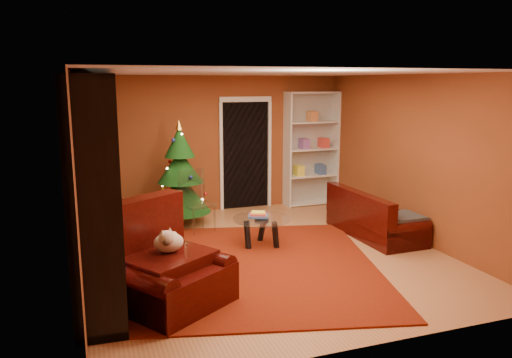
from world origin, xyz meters
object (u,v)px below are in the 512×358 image
object	(u,v)px
media_unit	(98,181)
gift_box_teal	(132,215)
gift_box_red	(156,213)
christmas_tree	(180,174)
acrylic_chair	(198,205)
rug	(259,266)
gift_box_green	(169,218)
armchair	(169,264)
coffee_table	(262,232)
dog	(169,242)
white_bookshelf	(311,149)
sofa	(375,213)

from	to	relation	value
media_unit	gift_box_teal	xyz separation A→B (m)	(0.60, 2.49, -1.11)
gift_box_red	christmas_tree	bearing A→B (deg)	-54.05
acrylic_chair	rug	bearing A→B (deg)	-93.95
gift_box_green	armchair	bearing A→B (deg)	-99.46
media_unit	coffee_table	bearing A→B (deg)	16.04
christmas_tree	armchair	world-z (taller)	christmas_tree
dog	coffee_table	distance (m)	2.27
white_bookshelf	gift_box_green	bearing A→B (deg)	-170.47
media_unit	gift_box_teal	distance (m)	2.79
rug	media_unit	size ratio (longest dim) A/B	1.10
white_bookshelf	rug	bearing A→B (deg)	-127.10
rug	christmas_tree	bearing A→B (deg)	103.82
christmas_tree	coffee_table	xyz separation A→B (m)	(0.92, -1.63, -0.66)
christmas_tree	white_bookshelf	world-z (taller)	white_bookshelf
rug	white_bookshelf	size ratio (longest dim) A/B	1.57
coffee_table	acrylic_chair	size ratio (longest dim) A/B	0.95
rug	sofa	distance (m)	2.41
dog	coffee_table	xyz separation A→B (m)	(1.65, 1.49, -0.48)
rug	acrylic_chair	distance (m)	1.95
gift_box_teal	white_bookshelf	world-z (taller)	white_bookshelf
white_bookshelf	acrylic_chair	distance (m)	2.94
christmas_tree	gift_box_red	size ratio (longest dim) A/B	9.18
media_unit	dog	world-z (taller)	media_unit
white_bookshelf	sofa	world-z (taller)	white_bookshelf
rug	media_unit	distance (m)	2.40
christmas_tree	armchair	distance (m)	3.29
acrylic_chair	gift_box_green	bearing A→B (deg)	106.05
dog	acrylic_chair	xyz separation A→B (m)	(0.91, 2.55, -0.24)
media_unit	acrylic_chair	distance (m)	2.42
christmas_tree	sofa	bearing A→B (deg)	-30.71
armchair	gift_box_green	bearing A→B (deg)	47.10
white_bookshelf	acrylic_chair	xyz separation A→B (m)	(-2.62, -1.16, -0.67)
rug	white_bookshelf	distance (m)	3.90
gift_box_teal	armchair	world-z (taller)	armchair
media_unit	gift_box_teal	size ratio (longest dim) A/B	10.00
dog	sofa	distance (m)	3.88
dog	gift_box_green	bearing A→B (deg)	47.14
gift_box_teal	sofa	bearing A→B (deg)	-28.65
gift_box_red	acrylic_chair	world-z (taller)	acrylic_chair
gift_box_green	acrylic_chair	bearing A→B (deg)	-57.39
gift_box_teal	white_bookshelf	bearing A→B (deg)	4.48
gift_box_teal	gift_box_red	bearing A→B (deg)	23.79
gift_box_red	white_bookshelf	bearing A→B (deg)	1.52
sofa	media_unit	bearing A→B (deg)	94.58
gift_box_teal	dog	world-z (taller)	dog
christmas_tree	dog	xyz separation A→B (m)	(-0.73, -3.11, -0.19)
media_unit	armchair	bearing A→B (deg)	-53.00
media_unit	dog	distance (m)	1.30
armchair	media_unit	bearing A→B (deg)	90.59
gift_box_teal	gift_box_red	distance (m)	0.50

